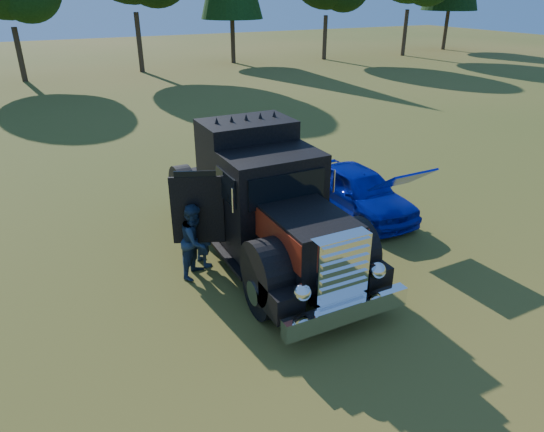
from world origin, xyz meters
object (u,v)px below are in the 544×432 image
(spectator_near, at_px, (201,226))
(spectator_far, at_px, (196,240))
(hotrod_coupe, at_px, (358,190))
(diamond_t_truck, at_px, (263,205))

(spectator_near, relative_size, spectator_far, 1.15)
(spectator_near, bearing_deg, spectator_far, 135.88)
(spectator_near, xyz_separation_m, spectator_far, (-0.26, -0.37, -0.12))
(hotrod_coupe, relative_size, spectator_near, 2.18)
(spectator_far, bearing_deg, hotrod_coupe, -32.44)
(diamond_t_truck, relative_size, spectator_far, 4.35)
(diamond_t_truck, relative_size, spectator_near, 3.79)
(diamond_t_truck, xyz_separation_m, hotrod_coupe, (3.34, 0.96, -0.61))
(spectator_near, distance_m, spectator_far, 0.47)
(diamond_t_truck, distance_m, spectator_near, 1.46)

